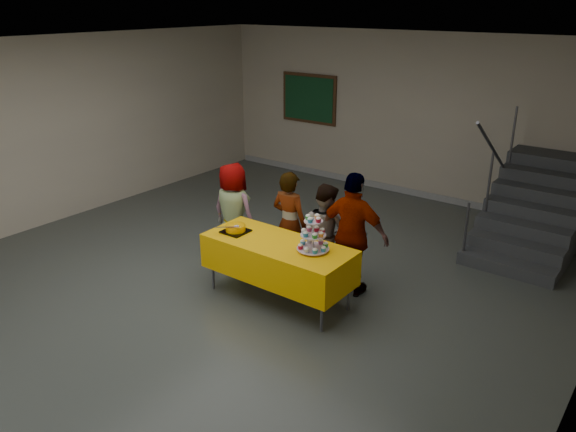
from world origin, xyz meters
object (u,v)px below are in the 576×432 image
object	(u,v)px
bake_table	(278,258)
schoolchild_c	(325,233)
cupcake_stand	(313,237)
schoolchild_d	(353,235)
staircase	(538,211)
noticeboard	(309,99)
bear_cake	(236,228)
schoolchild_b	(290,223)
schoolchild_a	(233,212)

from	to	relation	value
bake_table	schoolchild_c	xyz separation A→B (m)	(0.16, 0.79, 0.11)
cupcake_stand	schoolchild_d	size ratio (longest dim) A/B	0.28
schoolchild_c	schoolchild_d	xyz separation A→B (m)	(0.48, -0.10, 0.13)
cupcake_stand	staircase	distance (m)	4.12
schoolchild_d	staircase	world-z (taller)	staircase
staircase	noticeboard	size ratio (longest dim) A/B	1.85
bear_cake	schoolchild_b	xyz separation A→B (m)	(0.29, 0.75, -0.11)
staircase	bear_cake	bearing A→B (deg)	-124.59
schoolchild_b	staircase	xyz separation A→B (m)	(2.39, 3.14, -0.23)
bear_cake	schoolchild_a	bearing A→B (deg)	134.07
schoolchild_a	cupcake_stand	bearing A→B (deg)	160.13
bear_cake	noticeboard	xyz separation A→B (m)	(-2.18, 4.73, 0.77)
schoolchild_a	schoolchild_c	bearing A→B (deg)	-174.47
cupcake_stand	schoolchild_b	world-z (taller)	schoolchild_b
bear_cake	staircase	size ratio (longest dim) A/B	0.15
staircase	schoolchild_b	bearing A→B (deg)	-127.29
bear_cake	schoolchild_d	size ratio (longest dim) A/B	0.23
staircase	cupcake_stand	bearing A→B (deg)	-112.77
schoolchild_c	schoolchild_a	bearing A→B (deg)	11.96
bake_table	noticeboard	size ratio (longest dim) A/B	1.45
cupcake_stand	noticeboard	bearing A→B (deg)	125.46
schoolchild_d	schoolchild_c	bearing A→B (deg)	-16.53
noticeboard	cupcake_stand	bearing A→B (deg)	-54.54
bake_table	cupcake_stand	distance (m)	0.61
bear_cake	schoolchild_c	world-z (taller)	schoolchild_c
bear_cake	schoolchild_b	size ratio (longest dim) A/B	0.25
schoolchild_b	schoolchild_d	distance (m)	0.98
schoolchild_a	noticeboard	size ratio (longest dim) A/B	1.09
cupcake_stand	schoolchild_b	xyz separation A→B (m)	(-0.81, 0.63, -0.23)
bear_cake	noticeboard	size ratio (longest dim) A/B	0.28
schoolchild_c	noticeboard	bearing A→B (deg)	-49.20
schoolchild_b	schoolchild_d	size ratio (longest dim) A/B	0.90
bear_cake	staircase	distance (m)	4.74
bear_cake	noticeboard	distance (m)	5.26
schoolchild_a	schoolchild_b	world-z (taller)	schoolchild_b
schoolchild_b	schoolchild_c	world-z (taller)	schoolchild_b
bake_table	staircase	xyz separation A→B (m)	(2.06, 3.83, -0.07)
schoolchild_a	schoolchild_b	bearing A→B (deg)	-176.15
schoolchild_d	staircase	distance (m)	3.46
schoolchild_c	schoolchild_d	size ratio (longest dim) A/B	0.84
schoolchild_a	noticeboard	xyz separation A→B (m)	(-1.56, 4.09, 0.89)
bear_cake	schoolchild_d	distance (m)	1.47
schoolchild_a	schoolchild_b	size ratio (longest dim) A/B	0.98
schoolchild_d	noticeboard	world-z (taller)	noticeboard
bear_cake	schoolchild_a	xyz separation A→B (m)	(-0.62, 0.64, -0.12)
cupcake_stand	schoolchild_a	xyz separation A→B (m)	(-1.72, 0.52, -0.24)
staircase	noticeboard	distance (m)	5.06
bear_cake	schoolchild_c	bearing A→B (deg)	47.35
schoolchild_a	staircase	bearing A→B (deg)	-138.47
bear_cake	schoolchild_d	bearing A→B (deg)	30.66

